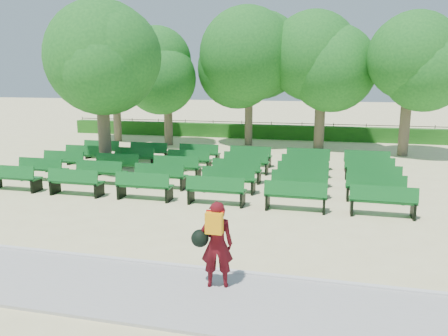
% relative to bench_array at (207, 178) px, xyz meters
% --- Properties ---
extents(ground, '(120.00, 120.00, 0.00)m').
position_rel_bench_array_xyz_m(ground, '(-0.20, -1.68, -0.10)').
color(ground, beige).
extents(paving, '(30.00, 2.20, 0.06)m').
position_rel_bench_array_xyz_m(paving, '(-0.20, -9.08, -0.07)').
color(paving, '#A5A6A1').
rests_on(paving, ground).
extents(curb, '(30.00, 0.12, 0.10)m').
position_rel_bench_array_xyz_m(curb, '(-0.20, -7.93, -0.05)').
color(curb, silver).
rests_on(curb, ground).
extents(hedge, '(26.00, 0.70, 0.90)m').
position_rel_bench_array_xyz_m(hedge, '(-0.20, 12.32, 0.35)').
color(hedge, '#1E5917').
rests_on(hedge, ground).
extents(fence, '(26.00, 0.10, 1.02)m').
position_rel_bench_array_xyz_m(fence, '(-0.20, 12.72, -0.10)').
color(fence, black).
rests_on(fence, ground).
extents(tree_line, '(21.80, 6.80, 7.04)m').
position_rel_bench_array_xyz_m(tree_line, '(-0.20, 8.32, -0.10)').
color(tree_line, '#1D691F').
rests_on(tree_line, ground).
extents(bench_array, '(1.90, 0.69, 1.18)m').
position_rel_bench_array_xyz_m(bench_array, '(0.00, 0.00, 0.00)').
color(bench_array, '#105C20').
rests_on(bench_array, ground).
extents(tree_among, '(4.68, 4.68, 6.61)m').
position_rel_bench_array_xyz_m(tree_among, '(-4.62, 0.50, 4.38)').
color(tree_among, brown).
rests_on(tree_among, ground).
extents(person, '(0.83, 0.53, 1.68)m').
position_rel_bench_array_xyz_m(person, '(2.65, -8.59, 0.83)').
color(person, '#4B0A10').
rests_on(person, ground).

